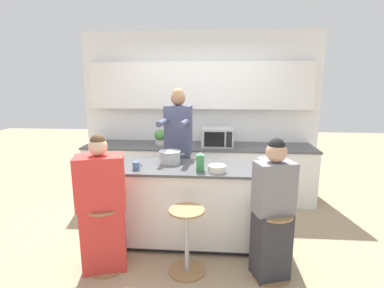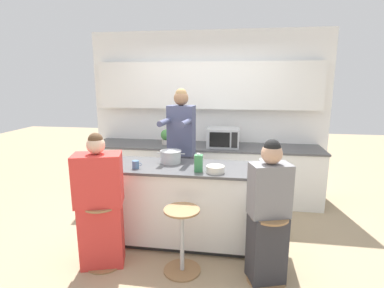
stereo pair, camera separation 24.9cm
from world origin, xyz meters
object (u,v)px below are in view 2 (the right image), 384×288
cooking_pot (171,157)px  microwave (223,137)px  coffee_cup_near (136,165)px  juice_carton (199,163)px  potted_plant (166,136)px  person_seated_near (268,218)px  bar_stool_rightmost (268,247)px  fruit_bowl (267,163)px  person_wrapped_blanket (100,205)px  bar_stool_leftmost (103,233)px  kitchen_island (191,204)px  bar_stool_center (182,239)px  person_cooking (181,155)px

cooking_pot → microwave: (0.57, 1.21, 0.02)m
coffee_cup_near → juice_carton: 0.71m
cooking_pot → juice_carton: juice_carton is taller
juice_carton → potted_plant: size_ratio=0.82×
potted_plant → person_seated_near: bearing=-53.8°
bar_stool_rightmost → potted_plant: 2.56m
cooking_pot → fruit_bowl: size_ratio=1.76×
person_wrapped_blanket → bar_stool_rightmost: bearing=-16.6°
cooking_pot → bar_stool_leftmost: bearing=-128.1°
cooking_pot → person_seated_near: bearing=-33.5°
bar_stool_leftmost → bar_stool_rightmost: (1.68, -0.01, 0.00)m
bar_stool_rightmost → fruit_bowl: fruit_bowl is taller
fruit_bowl → juice_carton: size_ratio=0.97×
kitchen_island → cooking_pot: 0.61m
bar_stool_leftmost → coffee_cup_near: (0.23, 0.43, 0.63)m
kitchen_island → bar_stool_center: size_ratio=3.09×
fruit_bowl → microwave: bearing=116.3°
person_cooking → potted_plant: bearing=121.4°
bar_stool_center → fruit_bowl: size_ratio=3.47×
fruit_bowl → coffee_cup_near: 1.52m
person_wrapped_blanket → juice_carton: 1.11m
bar_stool_leftmost → coffee_cup_near: 0.80m
person_seated_near → coffee_cup_near: person_seated_near is taller
bar_stool_center → bar_stool_rightmost: same height
person_wrapped_blanket → coffee_cup_near: bearing=43.8°
kitchen_island → fruit_bowl: bearing=11.3°
cooking_pot → potted_plant: size_ratio=1.41×
person_seated_near → coffee_cup_near: size_ratio=12.86×
fruit_bowl → person_wrapped_blanket: bearing=-155.8°
coffee_cup_near → microwave: (0.90, 1.51, 0.05)m
juice_carton → cooking_pot: bearing=141.7°
kitchen_island → microwave: bearing=77.4°
person_wrapped_blanket → kitchen_island: bearing=19.0°
bar_stool_leftmost → bar_stool_center: (0.84, 0.01, 0.00)m
person_seated_near → potted_plant: 2.48m
cooking_pot → bar_stool_center: bearing=-69.5°
person_wrapped_blanket → fruit_bowl: (1.72, 0.77, 0.31)m
kitchen_island → bar_stool_rightmost: (0.84, -0.61, -0.12)m
kitchen_island → bar_stool_leftmost: 1.04m
person_wrapped_blanket → microwave: size_ratio=2.88×
bar_stool_rightmost → person_wrapped_blanket: (-1.69, 0.01, 0.31)m
bar_stool_rightmost → potted_plant: potted_plant is taller
bar_stool_rightmost → person_wrapped_blanket: 1.71m
bar_stool_rightmost → coffee_cup_near: 1.63m
kitchen_island → bar_stool_rightmost: bearing=-36.1°
kitchen_island → coffee_cup_near: bearing=-163.9°
bar_stool_center → person_wrapped_blanket: size_ratio=0.48×
bar_stool_rightmost → person_seated_near: 0.29m
fruit_bowl → microwave: 1.29m
person_cooking → microwave: (0.52, 0.76, 0.12)m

